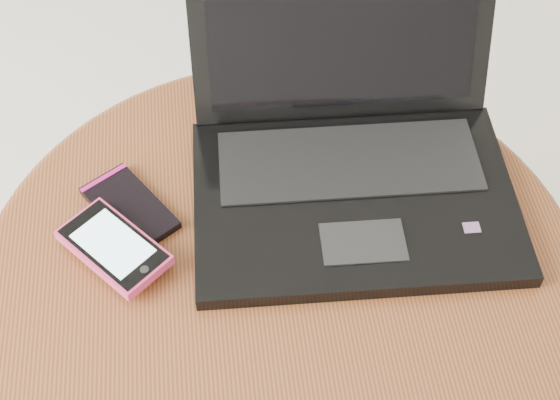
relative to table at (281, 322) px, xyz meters
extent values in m
cylinder|color=#582F1C|center=(0.00, 0.00, -0.14)|extent=(0.10, 0.10, 0.42)
cylinder|color=#5B2C19|center=(0.00, 0.00, 0.09)|extent=(0.57, 0.57, 0.03)
torus|color=#5B2C19|center=(0.00, 0.00, 0.09)|extent=(0.60, 0.60, 0.03)
cube|color=black|center=(0.08, 0.07, 0.11)|extent=(0.33, 0.24, 0.02)
cube|color=black|center=(0.08, 0.11, 0.12)|extent=(0.27, 0.11, 0.00)
cube|color=black|center=(0.08, 0.01, 0.12)|extent=(0.08, 0.05, 0.00)
cube|color=red|center=(0.19, 0.01, 0.12)|extent=(0.02, 0.01, 0.00)
cube|color=black|center=(0.09, 0.21, 0.21)|extent=(0.32, 0.09, 0.19)
cube|color=black|center=(0.09, 0.21, 0.21)|extent=(0.28, 0.07, 0.16)
cube|color=black|center=(-0.14, 0.09, 0.11)|extent=(0.10, 0.12, 0.01)
cube|color=#AE1A6D|center=(-0.17, 0.13, 0.11)|extent=(0.05, 0.03, 0.00)
cube|color=#DA3468|center=(-0.16, 0.03, 0.12)|extent=(0.11, 0.12, 0.01)
cube|color=black|center=(-0.16, 0.03, 0.12)|extent=(0.11, 0.11, 0.00)
cube|color=#C8EEFC|center=(-0.16, 0.03, 0.12)|extent=(0.08, 0.09, 0.00)
cylinder|color=black|center=(-0.13, 0.00, 0.12)|extent=(0.01, 0.01, 0.00)
camera|label=1|loc=(-0.05, -0.42, 0.75)|focal=51.32mm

